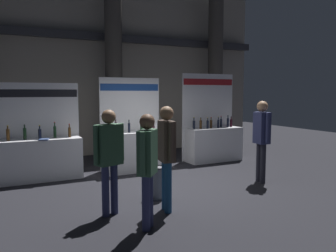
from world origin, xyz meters
TOP-DOWN VIEW (x-y plane):
  - ground_plane at (0.00, 0.00)m, footprint 24.00×24.00m
  - hall_colonnade at (0.00, 4.25)m, footprint 11.15×1.23m
  - exhibitor_booth_0 at (-2.38, 1.76)m, footprint 1.91×0.71m
  - exhibitor_booth_1 at (-0.09, 1.64)m, footprint 1.65×0.66m
  - exhibitor_booth_2 at (2.46, 1.81)m, footprint 1.77×0.66m
  - trash_bin at (-0.52, -0.72)m, footprint 0.35×0.35m
  - visitor_0 at (-1.27, -2.00)m, footprint 0.42×0.46m
  - visitor_1 at (2.05, -0.73)m, footprint 0.30×0.51m
  - visitor_2 at (-0.69, -1.46)m, footprint 0.27×0.55m
  - visitor_3 at (-1.61, -1.21)m, footprint 0.56×0.34m

SIDE VIEW (x-z plane):
  - ground_plane at x=0.00m, z-range 0.00..0.00m
  - trash_bin at x=-0.52m, z-range 0.00..0.62m
  - exhibitor_booth_0 at x=-2.38m, z-range -0.55..1.71m
  - exhibitor_booth_1 at x=-0.09m, z-range -0.59..1.82m
  - exhibitor_booth_2 at x=2.46m, z-range -0.67..1.92m
  - visitor_0 at x=-1.27m, z-range 0.16..1.89m
  - visitor_3 at x=-1.61m, z-range 0.18..1.93m
  - visitor_2 at x=-0.69m, z-range 0.18..1.98m
  - visitor_1 at x=2.05m, z-range 0.19..2.03m
  - hall_colonnade at x=0.00m, z-range -0.07..6.77m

